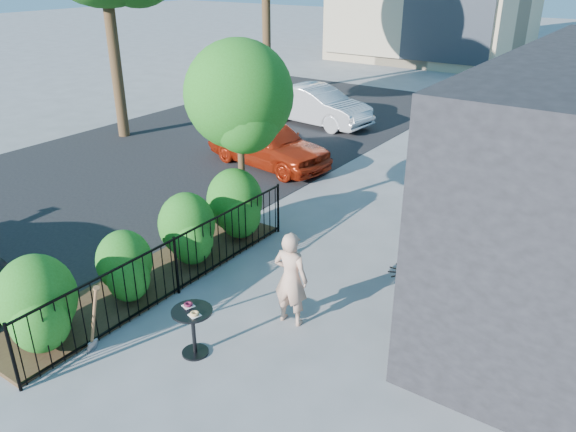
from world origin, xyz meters
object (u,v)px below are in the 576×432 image
Objects in this scene: shovel at (94,323)px; car_silver at (316,105)px; cafe_table at (193,324)px; car_red at (268,143)px; woman at (291,279)px; patio_tree at (240,102)px.

car_silver is (-4.28, 12.82, 0.12)m from shovel.
car_silver is at bearing 108.48° from shovel.
car_silver reaches higher than shovel.
shovel is at bearing -155.88° from car_silver.
car_silver reaches higher than cafe_table.
cafe_table is at bearing -142.47° from car_red.
cafe_table is 1.43m from shovel.
woman is at bearing -144.04° from car_silver.
cafe_table is at bearing -149.96° from car_silver.
car_red is (-4.16, 7.43, 0.14)m from cafe_table.
patio_tree reaches higher than shovel.
woman reaches higher than cafe_table.
shovel is 0.33× the size of car_red.
woman is 0.39× the size of car_silver.
patio_tree is 4.16m from woman.
woman is (0.70, 1.48, 0.27)m from cafe_table.
shovel is at bearing -78.09° from patio_tree.
car_red is (-3.02, 8.28, 0.10)m from shovel.
patio_tree is at bearing 119.16° from cafe_table.
patio_tree is at bearing -142.38° from car_red.
patio_tree reaches higher than woman.
car_silver is (-5.43, 11.97, 0.15)m from cafe_table.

